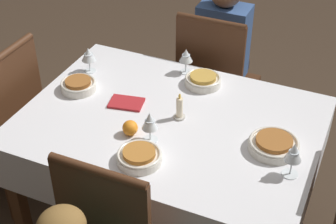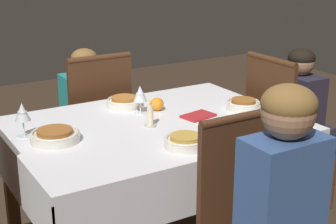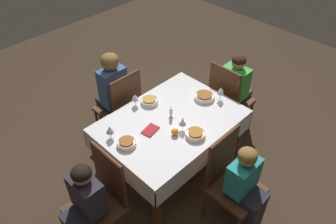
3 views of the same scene
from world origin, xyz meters
name	(u,v)px [view 3 (image 3 of 3)]	position (x,y,z in m)	size (l,w,h in m)	color
ground_plane	(170,169)	(0.00, 0.00, 0.00)	(8.00, 8.00, 0.00)	#3D2D21
dining_table	(171,127)	(0.00, 0.00, 0.67)	(1.38, 1.00, 0.76)	silver
chair_north	(121,105)	(-0.04, 0.76, 0.53)	(0.44, 0.44, 0.99)	#472816
chair_south	(230,178)	(0.00, -0.76, 0.53)	(0.44, 0.44, 0.99)	#472816
chair_east	(228,97)	(0.95, -0.02, 0.53)	(0.44, 0.44, 0.99)	#472816
chair_west	(101,197)	(-0.95, -0.09, 0.53)	(0.44, 0.44, 0.99)	#472816
person_adult_denim	(111,90)	(-0.04, 0.92, 0.66)	(0.30, 0.34, 1.16)	#282833
person_child_teal	(247,189)	(0.00, -0.94, 0.54)	(0.30, 0.33, 0.99)	#282833
person_child_green	(237,88)	(1.12, -0.02, 0.57)	(0.33, 0.30, 1.05)	#4C4233
person_child_dark	(83,208)	(-1.13, -0.09, 0.56)	(0.33, 0.30, 1.01)	#282833
bowl_north	(149,101)	(0.03, 0.34, 0.79)	(0.19, 0.19, 0.06)	silver
wine_glass_north	(135,98)	(-0.09, 0.42, 0.86)	(0.07, 0.07, 0.14)	white
bowl_south	(196,134)	(0.00, -0.32, 0.79)	(0.19, 0.19, 0.06)	silver
wine_glass_south	(183,122)	(-0.02, -0.17, 0.86)	(0.07, 0.07, 0.15)	white
bowl_east	(204,96)	(0.50, -0.02, 0.79)	(0.22, 0.22, 0.06)	silver
wine_glass_east	(221,91)	(0.60, -0.14, 0.87)	(0.07, 0.07, 0.16)	white
bowl_west	(126,143)	(-0.53, 0.05, 0.79)	(0.18, 0.18, 0.06)	silver
wine_glass_west	(110,130)	(-0.56, 0.23, 0.86)	(0.08, 0.08, 0.14)	white
candle_centerpiece	(171,113)	(0.04, 0.03, 0.81)	(0.06, 0.06, 0.14)	beige
orange_fruit	(175,132)	(-0.12, -0.17, 0.80)	(0.07, 0.07, 0.07)	orange
napkin_red_folded	(150,130)	(-0.25, 0.03, 0.77)	(0.18, 0.14, 0.01)	#AD2328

